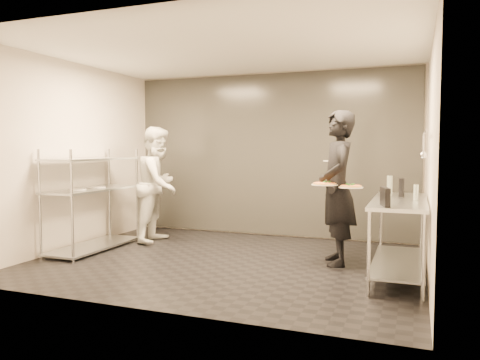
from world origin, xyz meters
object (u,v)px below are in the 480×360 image
at_px(pass_rack, 93,198).
at_px(pos_monitor, 385,197).
at_px(pizza_plate_near, 325,184).
at_px(bottle_clear, 416,192).
at_px(bottle_dark, 402,188).
at_px(prep_counter, 399,225).
at_px(chef, 158,184).
at_px(salad_plate, 334,160).
at_px(waiter, 337,188).
at_px(pizza_plate_far, 351,187).
at_px(bottle_green, 390,185).

bearing_deg(pass_rack, pos_monitor, -9.67).
distance_m(pizza_plate_near, pos_monitor, 1.22).
bearing_deg(pass_rack, bottle_clear, -0.10).
bearing_deg(pass_rack, bottle_dark, 3.40).
bearing_deg(prep_counter, pos_monitor, -99.46).
height_order(chef, salad_plate, chef).
bearing_deg(pos_monitor, chef, 140.96).
bearing_deg(pizza_plate_near, waiter, 54.69).
bearing_deg(pass_rack, waiter, 6.29).
height_order(pizza_plate_far, bottle_dark, bottle_dark).
distance_m(prep_counter, bottle_clear, 0.42).
distance_m(waiter, pizza_plate_near, 0.24).
height_order(salad_plate, pos_monitor, salad_plate).
height_order(prep_counter, pos_monitor, pos_monitor).
relative_size(pizza_plate_far, bottle_green, 1.19).
bearing_deg(pass_rack, chef, 56.02).
height_order(chef, bottle_clear, chef).
xyz_separation_m(pass_rack, bottle_clear, (4.51, -0.01, 0.24)).
height_order(pizza_plate_near, pos_monitor, pos_monitor).
bearing_deg(pass_rack, salad_plate, 11.45).
distance_m(prep_counter, waiter, 0.95).
distance_m(bottle_green, bottle_dark, 0.25).
height_order(pass_rack, waiter, waiter).
bearing_deg(prep_counter, bottle_dark, 87.42).
distance_m(prep_counter, pos_monitor, 0.83).
bearing_deg(pizza_plate_near, pizza_plate_far, -8.52).
xyz_separation_m(prep_counter, salad_plate, (-0.87, 0.70, 0.73)).
bearing_deg(pizza_plate_far, bottle_green, 34.27).
relative_size(pizza_plate_near, bottle_green, 1.34).
xyz_separation_m(waiter, bottle_green, (0.64, 0.06, 0.04)).
distance_m(pass_rack, chef, 1.08).
bearing_deg(bottle_green, bottle_dark, -53.20).
bearing_deg(pos_monitor, pizza_plate_near, 115.56).
relative_size(pos_monitor, bottle_green, 1.08).
bearing_deg(waiter, bottle_green, 77.91).
xyz_separation_m(pizza_plate_near, bottle_green, (0.78, 0.25, -0.02)).
distance_m(waiter, chef, 2.99).
xyz_separation_m(bottle_clear, bottle_dark, (-0.16, 0.27, 0.03)).
bearing_deg(chef, bottle_dark, -104.88).
bearing_deg(bottle_green, prep_counter, -73.28).
height_order(pass_rack, pizza_plate_far, pass_rack).
relative_size(waiter, bottle_dark, 8.68).
bearing_deg(bottle_clear, salad_plate, 146.00).
xyz_separation_m(prep_counter, pizza_plate_near, (-0.91, 0.20, 0.44)).
height_order(prep_counter, bottle_dark, bottle_dark).
bearing_deg(prep_counter, pizza_plate_near, 167.43).
height_order(pass_rack, prep_counter, pass_rack).
bearing_deg(prep_counter, chef, 166.62).
bearing_deg(waiter, chef, -117.41).
xyz_separation_m(bottle_green, bottle_dark, (0.15, -0.20, -0.01)).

